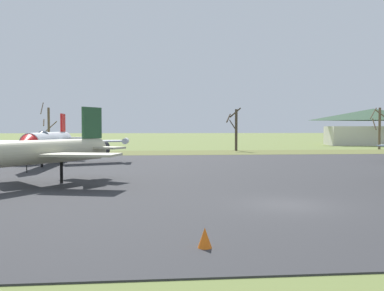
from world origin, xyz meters
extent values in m
plane|color=olive|center=(0.00, 0.00, 0.00)|extent=(600.00, 600.00, 0.00)
cube|color=#333335|center=(0.00, 14.20, 0.03)|extent=(87.49, 47.32, 0.05)
cube|color=brown|center=(0.00, 43.86, 0.03)|extent=(147.49, 12.00, 0.06)
cylinder|color=silver|center=(-16.48, 24.44, 2.42)|extent=(1.71, 14.63, 1.69)
cone|color=red|center=(-16.47, 16.14, 2.42)|extent=(1.56, 1.98, 1.55)
cylinder|color=black|center=(-16.49, 32.09, 2.42)|extent=(1.18, 0.93, 1.18)
ellipsoid|color=#19232D|center=(-16.48, 21.63, 2.88)|extent=(1.12, 2.11, 1.06)
cube|color=silver|center=(-20.59, 26.26, 2.29)|extent=(7.12, 5.35, 0.16)
cube|color=silver|center=(-12.38, 26.27, 2.29)|extent=(7.12, 5.36, 0.16)
cylinder|color=silver|center=(-9.13, 27.03, 2.29)|extent=(0.63, 2.70, 0.63)
cube|color=red|center=(-16.49, 31.08, 4.29)|extent=(0.20, 1.91, 2.06)
cube|color=silver|center=(-17.89, 30.96, 2.55)|extent=(2.12, 1.58, 0.16)
cube|color=silver|center=(-15.10, 30.97, 2.55)|extent=(2.12, 1.58, 0.16)
cylinder|color=black|center=(-16.48, 21.22, 0.79)|extent=(0.23, 0.23, 1.58)
cylinder|color=black|center=(-16.49, 27.66, 0.79)|extent=(0.23, 0.23, 1.58)
cylinder|color=black|center=(-16.47, 16.32, 0.34)|extent=(0.08, 0.08, 0.68)
cube|color=white|center=(-16.47, 16.32, 0.85)|extent=(0.64, 0.41, 0.37)
cylinder|color=#B7B293|center=(-13.94, 7.10, 2.17)|extent=(8.59, 11.71, 1.51)
cylinder|color=black|center=(-10.10, 12.78, 2.17)|extent=(1.34, 1.28, 1.06)
cube|color=#B7B293|center=(-15.44, 10.14, 2.05)|extent=(4.39, 4.88, 0.14)
cube|color=#B7B293|center=(-10.56, 6.84, 2.05)|extent=(4.79, 3.24, 0.14)
cube|color=#234C2D|center=(-10.64, 11.98, 4.05)|extent=(1.22, 1.69, 2.25)
cube|color=#B7B293|center=(-11.84, 12.74, 2.28)|extent=(2.64, 2.42, 0.14)
cube|color=#B7B293|center=(-9.49, 11.15, 2.28)|extent=(2.64, 2.42, 0.14)
cylinder|color=black|center=(-12.32, 9.49, 0.71)|extent=(0.20, 0.20, 1.41)
cylinder|color=brown|center=(-22.74, 51.30, 3.48)|extent=(0.37, 0.37, 6.96)
cylinder|color=brown|center=(-22.55, 52.23, 3.97)|extent=(1.99, 0.56, 1.76)
cylinder|color=brown|center=(-23.47, 51.15, 4.57)|extent=(0.50, 1.61, 1.17)
cylinder|color=brown|center=(-23.74, 51.26, 6.86)|extent=(0.24, 2.11, 1.97)
cylinder|color=#42382D|center=(7.20, 48.45, 3.35)|extent=(0.42, 0.42, 6.69)
cylinder|color=#42382D|center=(6.63, 47.95, 4.04)|extent=(1.19, 1.34, 1.96)
cylinder|color=#42382D|center=(6.02, 48.93, 5.29)|extent=(1.21, 2.53, 1.48)
cylinder|color=#42382D|center=(7.20, 49.32, 6.19)|extent=(1.89, 0.24, 1.66)
cylinder|color=brown|center=(33.08, 51.67, 3.61)|extent=(0.42, 0.42, 7.22)
cylinder|color=brown|center=(32.75, 50.79, 6.12)|extent=(1.96, 0.88, 1.65)
cylinder|color=brown|center=(32.39, 52.58, 6.28)|extent=(1.99, 1.56, 2.06)
cylinder|color=brown|center=(32.18, 51.83, 4.37)|extent=(0.52, 1.97, 2.09)
cube|color=beige|center=(41.40, 69.34, 2.03)|extent=(20.11, 11.57, 4.07)
pyramid|color=#38563D|center=(41.40, 69.34, 6.62)|extent=(21.12, 12.15, 2.55)
cone|color=orange|center=(-4.79, -6.88, 0.33)|extent=(0.47, 0.47, 0.67)
camera|label=1|loc=(-6.39, -19.67, 3.66)|focal=40.34mm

